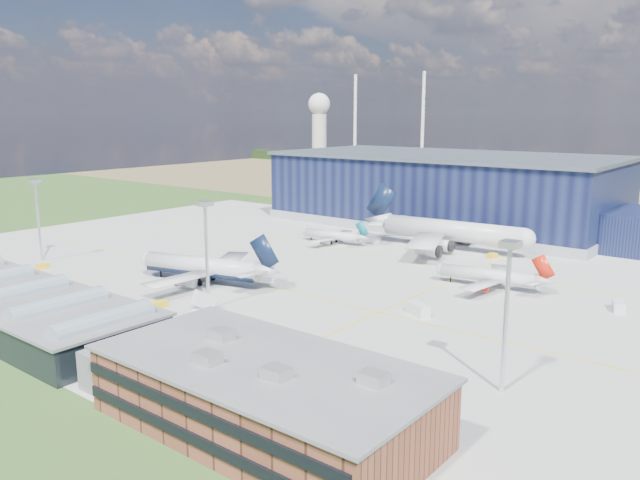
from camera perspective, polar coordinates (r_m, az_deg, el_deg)
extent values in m
plane|color=#30501E|center=(162.52, -4.53, -3.04)|extent=(600.00, 600.00, 0.00)
cube|color=#A3A29D|center=(169.71, -2.23, -2.37)|extent=(220.00, 160.00, 0.06)
cube|color=yellow|center=(155.62, -7.05, -3.72)|extent=(180.00, 0.40, 0.02)
cube|color=yellow|center=(188.81, 2.74, -0.93)|extent=(180.00, 0.40, 0.02)
cube|color=yellow|center=(190.19, -9.09, -0.97)|extent=(0.40, 120.00, 0.02)
cube|color=yellow|center=(147.55, 9.66, -4.65)|extent=(0.40, 120.00, 0.02)
cube|color=olive|center=(353.85, 20.65, 4.17)|extent=(600.00, 220.00, 0.01)
cube|color=black|center=(429.91, 24.05, 5.63)|extent=(600.00, 8.00, 8.00)
cylinder|color=white|center=(496.53, 3.23, 10.85)|extent=(2.40, 2.40, 70.00)
cylinder|color=white|center=(464.33, 9.38, 10.67)|extent=(2.40, 2.40, 70.00)
cylinder|color=silver|center=(525.02, -0.07, 9.26)|extent=(12.00, 12.00, 40.00)
sphere|color=white|center=(524.65, -0.08, 12.32)|extent=(18.00, 18.00, 18.00)
cube|color=black|center=(237.35, 11.32, 4.47)|extent=(120.00, 60.00, 25.00)
cube|color=#9498A2|center=(238.90, 11.22, 1.87)|extent=(121.00, 61.00, 3.20)
cube|color=#4A555E|center=(236.16, 11.45, 7.60)|extent=(122.00, 62.00, 1.20)
cube|color=brown|center=(84.17, -5.12, -14.05)|extent=(45.00, 22.00, 9.00)
cube|color=slate|center=(82.25, -5.18, -11.09)|extent=(46.00, 23.00, 0.50)
cube|color=black|center=(78.10, -11.06, -17.63)|extent=(44.00, 0.40, 1.40)
cube|color=black|center=(76.46, -11.16, -15.33)|extent=(44.00, 0.40, 1.40)
cube|color=black|center=(92.42, -0.19, -12.59)|extent=(44.00, 0.40, 1.40)
cube|color=black|center=(91.05, -0.19, -10.58)|extent=(44.00, 0.40, 1.40)
cube|color=#B9B8B3|center=(89.94, -8.96, -8.56)|extent=(3.20, 2.60, 1.60)
cube|color=#B9B8B3|center=(76.73, -4.01, -12.06)|extent=(3.20, 2.60, 1.60)
cube|color=#B9B8B3|center=(75.39, 4.92, -12.52)|extent=(3.20, 2.60, 1.60)
cube|color=#B9B8B3|center=(82.11, -10.21, -10.60)|extent=(3.20, 2.60, 1.60)
cube|color=black|center=(135.25, -25.57, -5.85)|extent=(65.00, 22.00, 6.00)
cube|color=slate|center=(134.39, -25.69, -4.55)|extent=(66.00, 23.00, 0.50)
cube|color=slate|center=(102.29, -15.47, -10.58)|extent=(10.00, 18.00, 6.00)
cylinder|color=#8DA1AF|center=(134.34, -25.70, -4.47)|extent=(4.40, 18.00, 4.40)
cylinder|color=#8DA1AF|center=(122.24, -22.80, -5.73)|extent=(4.40, 18.00, 4.40)
cylinder|color=#8DA1AF|center=(110.59, -19.27, -7.25)|extent=(4.40, 18.00, 4.40)
cylinder|color=silver|center=(190.29, -24.35, 1.50)|extent=(0.70, 0.70, 22.00)
cube|color=silver|center=(188.83, -24.64, 4.93)|extent=(2.60, 2.60, 1.00)
cylinder|color=silver|center=(132.70, -10.31, -1.62)|extent=(0.70, 0.70, 22.00)
cube|color=silver|center=(130.60, -10.49, 3.29)|extent=(2.60, 2.60, 1.00)
cylinder|color=silver|center=(95.46, 16.60, -7.14)|extent=(0.70, 0.70, 22.00)
cube|color=silver|center=(92.52, 17.01, -0.37)|extent=(2.60, 2.60, 1.00)
cube|color=yellow|center=(181.94, -24.01, -2.22)|extent=(2.38, 3.43, 1.33)
cube|color=yellow|center=(137.88, -14.50, -5.75)|extent=(2.23, 3.27, 1.39)
cube|color=silver|center=(130.34, 8.97, -6.28)|extent=(6.11, 4.76, 2.45)
cube|color=silver|center=(145.35, 25.63, -5.48)|extent=(3.66, 5.20, 2.18)
cube|color=yellow|center=(185.25, 15.45, -1.40)|extent=(2.59, 3.41, 1.33)
cube|color=silver|center=(91.14, 4.87, -14.32)|extent=(4.77, 2.63, 2.20)
cube|color=silver|center=(132.98, -10.54, -5.83)|extent=(2.99, 5.12, 3.07)
imported|color=#99999E|center=(105.25, 6.62, -11.03)|extent=(3.32, 2.43, 1.05)
imported|color=#99999E|center=(148.59, -22.84, -5.11)|extent=(3.43, 1.70, 1.08)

